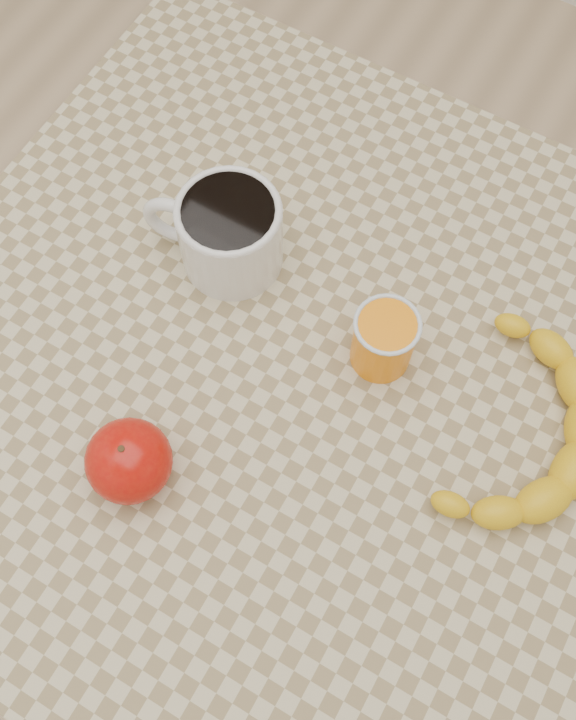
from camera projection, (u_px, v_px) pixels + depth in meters
The scene contains 6 objects.
ground at pixel (288, 525), 1.50m from camera, with size 3.00×3.00×0.00m, color tan.
table at pixel (288, 398), 0.89m from camera, with size 0.80×0.80×0.75m.
coffee_mug at pixel (227, 231), 0.82m from camera, with size 0.16×0.13×0.09m.
orange_juice_glass at pixel (384, 340), 0.78m from camera, with size 0.07×0.07×0.08m.
apple at pixel (129, 461), 0.73m from camera, with size 0.08×0.08×0.07m.
banana at pixel (523, 431), 0.76m from camera, with size 0.20×0.27×0.04m, color yellow, non-canonical shape.
Camera 1 is at (0.16, -0.27, 1.49)m, focal length 40.00 mm.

